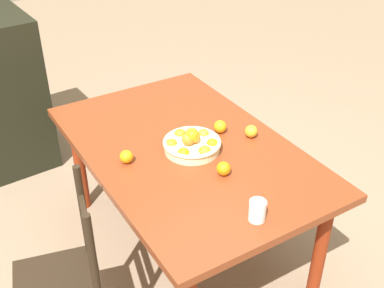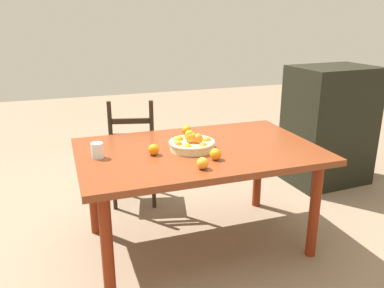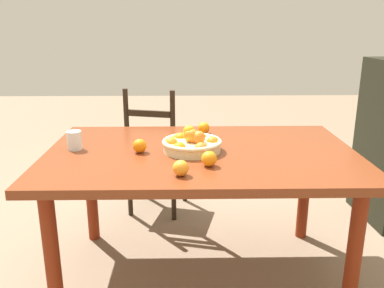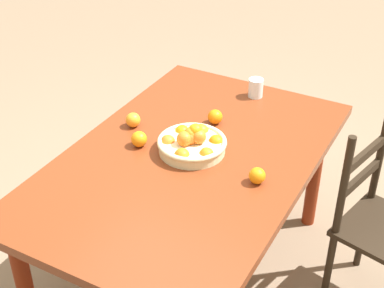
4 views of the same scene
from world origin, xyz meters
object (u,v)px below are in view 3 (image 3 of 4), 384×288
at_px(dining_table, 201,165).
at_px(orange_loose_1, 140,146).
at_px(drinking_glass, 74,140).
at_px(fruit_bowl, 192,143).
at_px(chair_near_window, 156,155).
at_px(orange_loose_0, 204,128).
at_px(orange_loose_2, 181,168).
at_px(orange_loose_3, 209,159).

distance_m(dining_table, orange_loose_1, 0.35).
bearing_deg(drinking_glass, fruit_bowl, -4.13).
bearing_deg(chair_near_window, drinking_glass, 78.60).
bearing_deg(chair_near_window, orange_loose_0, 138.15).
bearing_deg(orange_loose_0, orange_loose_1, -133.43).
distance_m(chair_near_window, orange_loose_1, 0.94).
relative_size(orange_loose_2, orange_loose_3, 0.97).
distance_m(dining_table, chair_near_window, 0.92).
bearing_deg(drinking_glass, orange_loose_3, -21.71).
bearing_deg(dining_table, orange_loose_0, 85.06).
height_order(chair_near_window, fruit_bowl, chair_near_window).
bearing_deg(orange_loose_0, chair_near_window, 124.35).
xyz_separation_m(dining_table, orange_loose_1, (-0.33, -0.03, 0.12)).
bearing_deg(drinking_glass, dining_table, -3.00).
relative_size(orange_loose_0, orange_loose_1, 0.98).
bearing_deg(orange_loose_1, fruit_bowl, 3.96).
relative_size(dining_table, drinking_glass, 16.34).
bearing_deg(orange_loose_3, chair_near_window, 107.09).
relative_size(fruit_bowl, drinking_glass, 3.16).
bearing_deg(orange_loose_3, orange_loose_0, 89.78).
distance_m(chair_near_window, orange_loose_3, 1.19).
distance_m(dining_table, orange_loose_0, 0.37).
distance_m(orange_loose_1, drinking_glass, 0.37).
bearing_deg(orange_loose_2, orange_loose_3, 42.34).
xyz_separation_m(chair_near_window, orange_loose_0, (0.34, -0.49, 0.34)).
bearing_deg(fruit_bowl, drinking_glass, 175.87).
distance_m(orange_loose_0, orange_loose_1, 0.52).
bearing_deg(dining_table, orange_loose_3, -83.61).
height_order(dining_table, orange_loose_2, orange_loose_2).
bearing_deg(orange_loose_1, drinking_glass, 169.77).
bearing_deg(orange_loose_2, orange_loose_0, 79.20).
distance_m(orange_loose_1, orange_loose_3, 0.42).
height_order(orange_loose_0, orange_loose_1, orange_loose_1).
relative_size(orange_loose_0, orange_loose_2, 0.99).
bearing_deg(fruit_bowl, orange_loose_1, -176.04).
bearing_deg(chair_near_window, fruit_bowl, 120.56).
bearing_deg(fruit_bowl, orange_loose_2, -98.87).
relative_size(orange_loose_2, drinking_glass, 0.72).
relative_size(fruit_bowl, orange_loose_3, 4.28).
bearing_deg(orange_loose_1, dining_table, 5.07).
bearing_deg(dining_table, fruit_bowl, -168.99).
relative_size(chair_near_window, orange_loose_3, 12.97).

